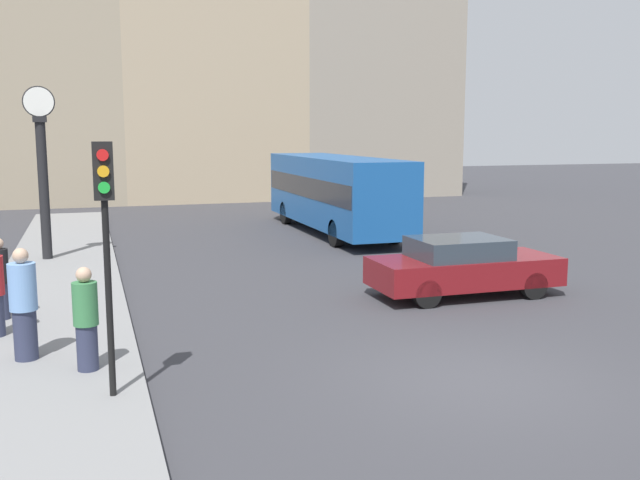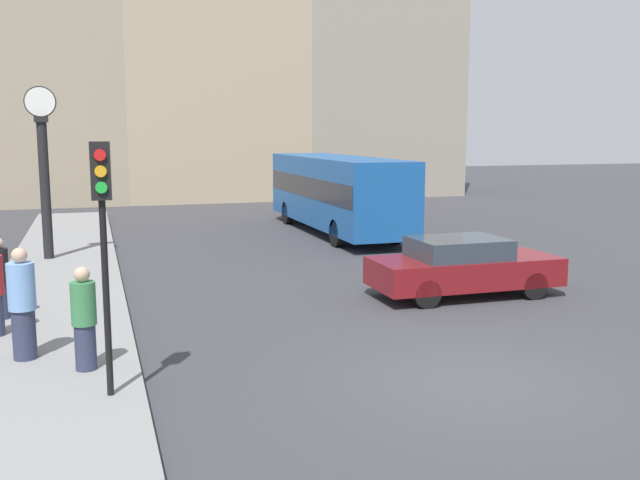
% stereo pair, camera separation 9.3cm
% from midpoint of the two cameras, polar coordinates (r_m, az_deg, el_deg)
% --- Properties ---
extents(ground_plane, '(120.00, 120.00, 0.00)m').
position_cam_midpoint_polar(ground_plane, '(11.19, 12.21, -10.90)').
color(ground_plane, '#38383D').
extents(sidewalk_corner, '(2.87, 26.20, 0.14)m').
position_cam_midpoint_polar(sidewalk_corner, '(20.50, -20.08, -2.09)').
color(sidewalk_corner, gray).
rests_on(sidewalk_corner, ground_plane).
extents(building_row, '(30.62, 5.00, 16.57)m').
position_cam_midpoint_polar(building_row, '(39.98, -9.68, 14.41)').
color(building_row, gray).
rests_on(building_row, ground_plane).
extents(sedan_car, '(4.26, 1.75, 1.34)m').
position_cam_midpoint_polar(sedan_car, '(16.49, 11.20, -2.08)').
color(sedan_car, maroon).
rests_on(sedan_car, ground_plane).
extents(bus_distant, '(2.34, 9.89, 2.80)m').
position_cam_midpoint_polar(bus_distant, '(26.19, 1.09, 4.04)').
color(bus_distant, '#195199').
rests_on(bus_distant, ground_plane).
extents(traffic_light_near, '(0.26, 0.24, 3.44)m').
position_cam_midpoint_polar(traffic_light_near, '(9.79, -17.07, 1.89)').
color(traffic_light_near, black).
rests_on(traffic_light_near, sidewalk_corner).
extents(street_clock, '(0.85, 0.36, 4.81)m').
position_cam_midpoint_polar(street_clock, '(21.41, -21.42, 5.07)').
color(street_clock, black).
rests_on(street_clock, sidewalk_corner).
extents(pedestrian_green_hoodie, '(0.37, 0.37, 1.58)m').
position_cam_midpoint_polar(pedestrian_green_hoodie, '(11.30, -18.44, -6.05)').
color(pedestrian_green_hoodie, '#2D334C').
rests_on(pedestrian_green_hoodie, sidewalk_corner).
extents(pedestrian_black_jacket, '(0.34, 0.34, 1.58)m').
position_cam_midpoint_polar(pedestrian_black_jacket, '(14.93, -24.39, -2.85)').
color(pedestrian_black_jacket, '#2D334C').
rests_on(pedestrian_black_jacket, sidewalk_corner).
extents(pedestrian_blue_stripe, '(0.42, 0.42, 1.78)m').
position_cam_midpoint_polar(pedestrian_blue_stripe, '(12.14, -22.83, -4.81)').
color(pedestrian_blue_stripe, '#2D334C').
rests_on(pedestrian_blue_stripe, sidewalk_corner).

